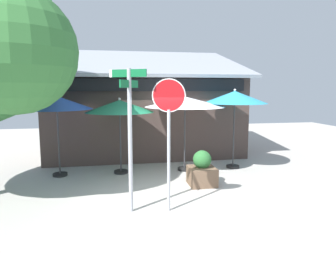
# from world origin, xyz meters

# --- Properties ---
(ground_plane) EXTENTS (28.00, 28.00, 0.10)m
(ground_plane) POSITION_xyz_m (0.00, 0.00, -0.05)
(ground_plane) COLOR #ADA8A0
(cafe_building) EXTENTS (8.00, 5.10, 4.53)m
(cafe_building) POSITION_xyz_m (-0.37, 5.53, 1.69)
(cafe_building) COLOR #473833
(cafe_building) RESTS_ON ground
(street_sign_post) EXTENTS (0.75, 0.70, 3.10)m
(street_sign_post) POSITION_xyz_m (-1.31, -0.83, 1.87)
(street_sign_post) COLOR #A8AAB2
(street_sign_post) RESTS_ON ground
(stop_sign) EXTENTS (0.70, 0.19, 2.90)m
(stop_sign) POSITION_xyz_m (-0.48, -0.94, 1.99)
(stop_sign) COLOR #A8AAB2
(stop_sign) RESTS_ON ground
(patio_umbrella_royal_blue_left) EXTENTS (2.12, 2.12, 2.54)m
(patio_umbrella_royal_blue_left) POSITION_xyz_m (-3.32, 2.24, 2.25)
(patio_umbrella_royal_blue_left) COLOR black
(patio_umbrella_royal_blue_left) RESTS_ON ground
(patio_umbrella_forest_green_center) EXTENTS (2.14, 2.14, 2.41)m
(patio_umbrella_forest_green_center) POSITION_xyz_m (-1.46, 2.21, 2.12)
(patio_umbrella_forest_green_center) COLOR black
(patio_umbrella_forest_green_center) RESTS_ON ground
(patio_umbrella_ivory_right) EXTENTS (2.61, 2.61, 2.50)m
(patio_umbrella_ivory_right) POSITION_xyz_m (0.62, 2.18, 2.25)
(patio_umbrella_ivory_right) COLOR black
(patio_umbrella_ivory_right) RESTS_ON ground
(patio_umbrella_teal_far_right) EXTENTS (2.14, 2.14, 2.68)m
(patio_umbrella_teal_far_right) POSITION_xyz_m (2.32, 2.18, 2.38)
(patio_umbrella_teal_far_right) COLOR black
(patio_umbrella_teal_far_right) RESTS_ON ground
(sidewalk_planter) EXTENTS (0.73, 0.73, 0.98)m
(sidewalk_planter) POSITION_xyz_m (0.75, 0.62, 0.41)
(sidewalk_planter) COLOR brown
(sidewalk_planter) RESTS_ON ground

